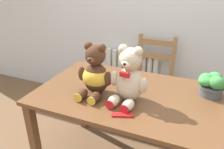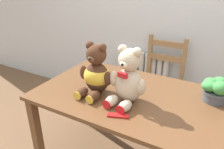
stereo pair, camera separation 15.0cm
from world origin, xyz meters
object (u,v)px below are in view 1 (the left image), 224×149
object	(u,v)px
wooden_chair_behind	(152,83)
teddy_bear_right	(129,78)
teddy_bear_left	(95,74)
chocolate_bar	(123,115)
potted_plant	(212,84)

from	to	relation	value
wooden_chair_behind	teddy_bear_right	distance (m)	1.02
teddy_bear_left	chocolate_bar	xyz separation A→B (m)	(0.28, -0.20, -0.14)
teddy_bear_left	potted_plant	world-z (taller)	teddy_bear_left
chocolate_bar	wooden_chair_behind	bearing A→B (deg)	92.92
chocolate_bar	teddy_bear_right	bearing A→B (deg)	99.05
teddy_bear_left	teddy_bear_right	world-z (taller)	teddy_bear_right
teddy_bear_right	chocolate_bar	bearing A→B (deg)	105.64
teddy_bear_right	chocolate_bar	world-z (taller)	teddy_bear_right
teddy_bear_right	potted_plant	distance (m)	0.61
teddy_bear_right	potted_plant	bearing A→B (deg)	-144.42
teddy_bear_right	potted_plant	size ratio (longest dim) A/B	2.03
potted_plant	chocolate_bar	world-z (taller)	potted_plant
wooden_chair_behind	teddy_bear_right	world-z (taller)	teddy_bear_right
teddy_bear_left	chocolate_bar	distance (m)	0.37
teddy_bear_right	wooden_chair_behind	bearing A→B (deg)	-81.80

